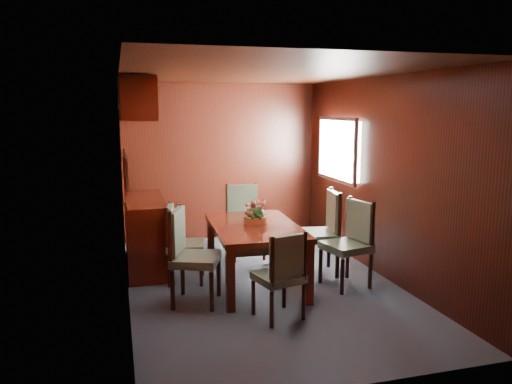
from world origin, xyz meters
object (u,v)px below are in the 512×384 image
object	(u,v)px
dining_table	(255,233)
chair_right_near	(351,238)
chair_left_near	(188,250)
chair_head	(282,271)
sideboard	(146,233)
flower_centerpiece	(256,211)

from	to	relation	value
dining_table	chair_right_near	xyz separation A→B (m)	(1.06, -0.30, -0.06)
chair_left_near	chair_head	size ratio (longest dim) A/B	1.16
sideboard	chair_right_near	size ratio (longest dim) A/B	1.40
dining_table	chair_left_near	world-z (taller)	chair_left_near
sideboard	chair_head	size ratio (longest dim) A/B	1.59
chair_left_near	chair_right_near	bearing A→B (deg)	112.09
chair_head	flower_centerpiece	bearing A→B (deg)	73.74
dining_table	chair_head	size ratio (longest dim) A/B	1.77
chair_left_near	chair_head	world-z (taller)	chair_left_near
chair_right_near	chair_head	world-z (taller)	chair_right_near
chair_head	flower_centerpiece	world-z (taller)	flower_centerpiece
sideboard	chair_left_near	distance (m)	1.37
chair_right_near	flower_centerpiece	world-z (taller)	flower_centerpiece
chair_right_near	chair_head	bearing A→B (deg)	111.39
sideboard	chair_head	world-z (taller)	sideboard
dining_table	chair_left_near	xyz separation A→B (m)	(-0.81, -0.33, -0.05)
dining_table	chair_right_near	world-z (taller)	chair_right_near
dining_table	chair_head	bearing A→B (deg)	-88.03
chair_right_near	flower_centerpiece	size ratio (longest dim) A/B	3.44
dining_table	flower_centerpiece	distance (m)	0.25
sideboard	chair_head	bearing A→B (deg)	-59.65
chair_head	flower_centerpiece	distance (m)	1.14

